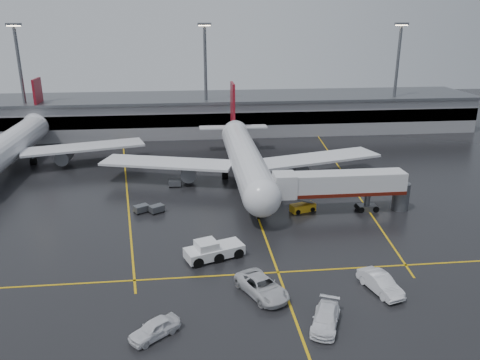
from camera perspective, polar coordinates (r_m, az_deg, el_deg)
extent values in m
plane|color=black|center=(72.87, 1.39, -2.42)|extent=(220.00, 220.00, 0.00)
cube|color=gold|center=(72.87, 1.39, -2.41)|extent=(0.25, 90.00, 0.02)
cube|color=gold|center=(53.23, 4.58, -10.98)|extent=(60.00, 0.25, 0.02)
cube|color=gold|center=(82.39, -13.48, -0.38)|extent=(9.99, 69.35, 0.02)
cube|color=gold|center=(86.08, 12.46, 0.53)|extent=(7.57, 69.64, 0.02)
cube|color=gray|center=(117.80, -1.71, 7.88)|extent=(120.00, 18.00, 8.00)
cube|color=black|center=(109.10, -1.33, 7.26)|extent=(120.00, 0.40, 3.00)
cube|color=#595B60|center=(117.06, -1.73, 9.95)|extent=(122.00, 19.00, 0.60)
cylinder|color=#595B60|center=(115.84, -24.66, 10.28)|extent=(0.70, 0.70, 25.00)
cube|color=#595B60|center=(115.01, -25.55, 16.51)|extent=(3.00, 1.20, 0.50)
cube|color=#FFE5B2|center=(115.01, -25.53, 16.37)|extent=(2.60, 0.90, 0.20)
cylinder|color=#595B60|center=(110.24, -4.14, 11.56)|extent=(0.70, 0.70, 25.00)
cube|color=#595B60|center=(109.36, -4.30, 18.17)|extent=(3.00, 1.20, 0.50)
cube|color=#FFE5B2|center=(109.37, -4.30, 18.01)|extent=(2.60, 0.90, 0.20)
cylinder|color=#595B60|center=(120.64, 18.20, 11.32)|extent=(0.70, 0.70, 25.00)
cube|color=#595B60|center=(119.84, 18.84, 17.33)|extent=(3.00, 1.20, 0.50)
cube|color=#FFE5B2|center=(119.84, 18.82, 17.19)|extent=(2.60, 0.90, 0.20)
cylinder|color=silver|center=(79.03, 0.65, 2.52)|extent=(5.20, 36.00, 5.20)
sphere|color=silver|center=(62.13, 2.64, -2.13)|extent=(5.20, 5.20, 5.20)
cone|color=silver|center=(99.11, -0.81, 6.26)|extent=(4.94, 8.00, 4.94)
cube|color=maroon|center=(99.14, -0.88, 9.15)|extent=(0.50, 5.50, 8.50)
cube|color=silver|center=(99.07, -0.81, 6.37)|extent=(14.00, 3.00, 0.25)
cube|color=silver|center=(80.73, -8.73, 2.06)|extent=(22.80, 11.83, 0.40)
cube|color=silver|center=(83.64, 9.37, 2.62)|extent=(22.80, 11.83, 0.40)
cylinder|color=#595B60|center=(80.10, -6.21, 0.99)|extent=(2.60, 4.50, 2.60)
cylinder|color=#595B60|center=(82.25, 7.15, 1.43)|extent=(2.60, 4.50, 2.60)
cylinder|color=#595B60|center=(66.07, 2.20, -3.80)|extent=(0.56, 0.56, 2.00)
cylinder|color=#595B60|center=(82.53, -1.81, 0.90)|extent=(0.56, 0.56, 2.00)
cylinder|color=#595B60|center=(83.24, 2.58, 1.05)|extent=(0.56, 0.56, 2.00)
cylinder|color=black|center=(66.29, 2.20, -4.24)|extent=(0.40, 1.10, 1.10)
cylinder|color=black|center=(82.67, -1.81, 0.61)|extent=(1.00, 1.40, 1.40)
cylinder|color=black|center=(83.38, 2.58, 0.76)|extent=(1.00, 1.40, 1.40)
cylinder|color=silver|center=(95.87, -26.15, 3.50)|extent=(5.20, 36.00, 5.20)
cone|color=silver|center=(115.20, -22.86, 6.57)|extent=(4.94, 8.00, 4.94)
cube|color=maroon|center=(115.32, -23.04, 9.05)|extent=(0.50, 5.50, 8.50)
cube|color=silver|center=(115.16, -22.87, 6.66)|extent=(14.00, 3.00, 0.25)
cube|color=silver|center=(94.31, -18.24, 3.77)|extent=(22.80, 11.83, 0.40)
cylinder|color=#595B60|center=(94.53, -20.35, 2.68)|extent=(2.60, 4.50, 2.60)
cylinder|color=#595B60|center=(98.37, -23.58, 2.27)|extent=(0.56, 0.56, 2.00)
cylinder|color=black|center=(98.48, -23.54, 2.02)|extent=(1.00, 1.40, 1.40)
cube|color=silver|center=(68.48, 12.10, -0.35)|extent=(18.00, 3.20, 3.00)
cube|color=#531209|center=(68.91, 12.03, -1.37)|extent=(18.00, 3.30, 0.50)
cube|color=silver|center=(66.41, 5.36, -0.61)|extent=(3.00, 3.40, 3.30)
cylinder|color=#595B60|center=(70.79, 15.02, -2.44)|extent=(0.80, 0.80, 3.00)
cube|color=#595B60|center=(71.17, 14.95, -3.23)|extent=(2.60, 1.60, 0.90)
cylinder|color=#595B60|center=(72.55, 18.74, -1.87)|extent=(2.40, 2.40, 4.00)
cylinder|color=black|center=(70.79, 14.12, -3.28)|extent=(0.90, 1.80, 0.90)
cylinder|color=black|center=(71.57, 15.77, -3.18)|extent=(0.90, 1.80, 0.90)
cube|color=silver|center=(55.68, -3.10, -8.51)|extent=(7.27, 4.84, 1.16)
cube|color=silver|center=(54.91, -4.05, -7.82)|extent=(2.96, 2.96, 0.96)
cube|color=black|center=(54.91, -4.05, -7.82)|extent=(2.67, 2.67, 0.87)
cylinder|color=black|center=(55.02, -5.53, -9.33)|extent=(2.16, 3.15, 1.25)
cylinder|color=black|center=(55.83, -3.10, -8.82)|extent=(2.16, 3.15, 1.25)
cylinder|color=black|center=(56.74, -0.75, -8.31)|extent=(2.16, 3.15, 1.25)
cube|color=gold|center=(69.18, 7.54, -3.29)|extent=(3.90, 2.53, 1.10)
cube|color=#595B60|center=(68.79, 7.58, -2.47)|extent=(3.59, 1.91, 1.26)
cylinder|color=black|center=(68.69, 6.67, -3.64)|extent=(1.18, 1.84, 0.70)
cylinder|color=black|center=(69.87, 8.38, -3.32)|extent=(1.18, 1.84, 0.70)
imported|color=silver|center=(48.87, 2.65, -12.65)|extent=(5.60, 7.30, 1.84)
imported|color=white|center=(45.25, 10.25, -16.01)|extent=(4.25, 5.92, 1.59)
imported|color=white|center=(51.39, 16.49, -11.77)|extent=(3.42, 5.94, 1.85)
imported|color=white|center=(43.99, -10.23, -17.14)|extent=(4.88, 4.38, 1.60)
cube|color=#595B60|center=(69.03, -9.96, -3.38)|extent=(2.39, 2.19, 0.90)
cylinder|color=black|center=(68.45, -10.31, -4.02)|extent=(0.40, 0.20, 0.40)
cylinder|color=black|center=(69.17, -9.16, -3.70)|extent=(0.40, 0.20, 0.40)
cylinder|color=black|center=(69.26, -10.72, -3.77)|extent=(0.40, 0.20, 0.40)
cylinder|color=black|center=(69.97, -9.58, -3.46)|extent=(0.40, 0.20, 0.40)
cube|color=#595B60|center=(69.48, -11.75, -3.34)|extent=(2.38, 2.16, 0.90)
cylinder|color=black|center=(68.92, -12.13, -3.98)|extent=(0.40, 0.20, 0.40)
cylinder|color=black|center=(69.56, -10.95, -3.68)|extent=(0.40, 0.20, 0.40)
cylinder|color=black|center=(69.76, -12.50, -3.72)|extent=(0.40, 0.20, 0.40)
cylinder|color=black|center=(70.40, -11.33, -3.43)|extent=(0.40, 0.20, 0.40)
cube|color=#595B60|center=(79.10, -7.79, -0.34)|extent=(2.08, 1.42, 0.90)
cylinder|color=black|center=(78.87, -8.38, -0.79)|extent=(0.40, 0.20, 0.40)
cylinder|color=black|center=(78.72, -7.23, -0.78)|extent=(0.40, 0.20, 0.40)
cylinder|color=black|center=(79.81, -8.32, -0.55)|extent=(0.40, 0.20, 0.40)
cylinder|color=black|center=(79.66, -7.17, -0.54)|extent=(0.40, 0.20, 0.40)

